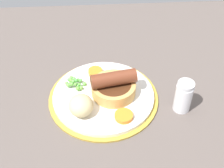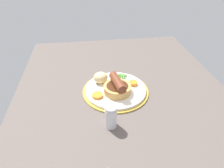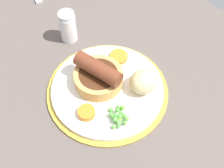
{
  "view_description": "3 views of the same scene",
  "coord_description": "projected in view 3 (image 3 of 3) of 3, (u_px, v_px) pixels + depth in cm",
  "views": [
    {
      "loc": [
        -6.93,
        -51.64,
        54.21
      ],
      "look_at": [
        -3.74,
        -1.62,
        6.59
      ],
      "focal_mm": 50.0,
      "sensor_mm": 36.0,
      "label": 1
    },
    {
      "loc": [
        53.45,
        -12.01,
        48.68
      ],
      "look_at": [
        -6.4,
        -3.8,
        6.06
      ],
      "focal_mm": 32.0,
      "sensor_mm": 36.0,
      "label": 2
    },
    {
      "loc": [
        -31.58,
        21.24,
        56.34
      ],
      "look_at": [
        -6.24,
        -3.31,
        5.55
      ],
      "focal_mm": 50.0,
      "sensor_mm": 36.0,
      "label": 3
    }
  ],
  "objects": [
    {
      "name": "dining_table",
      "position": [
        81.0,
        86.0,
        0.66
      ],
      "size": [
        110.0,
        80.0,
        3.0
      ],
      "primitive_type": "cube",
      "color": "#564C47",
      "rests_on": "ground"
    },
    {
      "name": "sausage_pudding",
      "position": [
        98.0,
        76.0,
        0.62
      ],
      "size": [
        10.31,
        9.87,
        5.93
      ],
      "rotation": [
        0.0,
        0.0,
        3.32
      ],
      "color": "tan",
      "rests_on": "dinner_plate"
    },
    {
      "name": "pea_pile",
      "position": [
        118.0,
        116.0,
        0.58
      ],
      "size": [
        4.93,
        4.86,
        1.73
      ],
      "color": "#58AC4E",
      "rests_on": "dinner_plate"
    },
    {
      "name": "potato_chunk_1",
      "position": [
        143.0,
        82.0,
        0.61
      ],
      "size": [
        5.23,
        5.59,
        4.25
      ],
      "primitive_type": "ellipsoid",
      "rotation": [
        0.0,
        0.0,
        0.01
      ],
      "color": "#CCB77F",
      "rests_on": "dinner_plate"
    },
    {
      "name": "dinner_plate",
      "position": [
        107.0,
        90.0,
        0.63
      ],
      "size": [
        24.72,
        24.72,
        1.4
      ],
      "color": "#B79333",
      "rests_on": "dining_table"
    },
    {
      "name": "salt_shaker",
      "position": [
        68.0,
        27.0,
        0.69
      ],
      "size": [
        3.71,
        3.71,
        7.57
      ],
      "color": "silver",
      "rests_on": "dining_table"
    },
    {
      "name": "carrot_slice_2",
      "position": [
        87.0,
        113.0,
        0.59
      ],
      "size": [
        3.81,
        3.81,
        1.24
      ],
      "primitive_type": "cylinder",
      "rotation": [
        0.0,
        0.0,
        2.99
      ],
      "color": "orange",
      "rests_on": "dinner_plate"
    },
    {
      "name": "carrot_slice_0",
      "position": [
        119.0,
        57.0,
        0.67
      ],
      "size": [
        4.85,
        4.85,
        0.97
      ],
      "primitive_type": "cylinder",
      "rotation": [
        0.0,
        0.0,
        1.88
      ],
      "color": "orange",
      "rests_on": "dinner_plate"
    }
  ]
}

